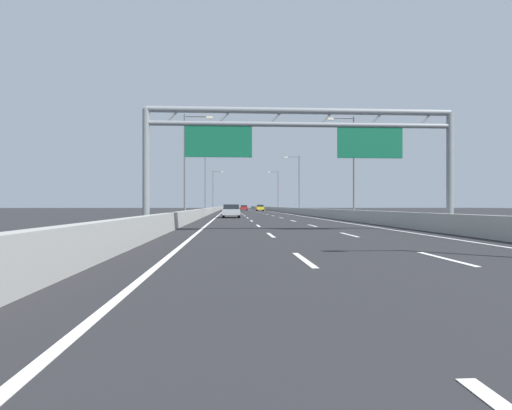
{
  "coord_description": "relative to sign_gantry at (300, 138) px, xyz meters",
  "views": [
    {
      "loc": [
        -3.62,
        1.69,
        1.36
      ],
      "look_at": [
        0.79,
        77.36,
        1.41
      ],
      "focal_mm": 30.82,
      "sensor_mm": 36.0,
      "label": 1
    }
  ],
  "objects": [
    {
      "name": "lane_dash_right_17",
      "position": [
        1.87,
        132.48,
        -4.8
      ],
      "size": [
        0.16,
        3.0,
        0.01
      ],
      "primitive_type": "cube",
      "color": "white",
      "rests_on": "ground_plane"
    },
    {
      "name": "lane_dash_left_6",
      "position": [
        -1.73,
        33.48,
        -4.8
      ],
      "size": [
        0.16,
        3.0,
        0.01
      ],
      "primitive_type": "cube",
      "color": "white",
      "rests_on": "ground_plane"
    },
    {
      "name": "lane_dash_right_2",
      "position": [
        1.87,
        -2.52,
        -4.8
      ],
      "size": [
        0.16,
        3.0,
        0.01
      ],
      "primitive_type": "cube",
      "color": "white",
      "rests_on": "ground_plane"
    },
    {
      "name": "streetlamp_left_distant",
      "position": [
        -7.39,
        81.35,
        0.59
      ],
      "size": [
        2.58,
        0.28,
        9.5
      ],
      "color": "slate",
      "rests_on": "ground_plane"
    },
    {
      "name": "ground_plane",
      "position": [
        0.07,
        75.98,
        -4.81
      ],
      "size": [
        260.0,
        260.0,
        0.0
      ],
      "primitive_type": "plane",
      "color": "#262628"
    },
    {
      "name": "lane_dash_left_15",
      "position": [
        -1.73,
        114.48,
        -4.8
      ],
      "size": [
        0.16,
        3.0,
        0.01
      ],
      "primitive_type": "cube",
      "color": "white",
      "rests_on": "ground_plane"
    },
    {
      "name": "green_car",
      "position": [
        -3.42,
        59.14,
        -4.05
      ],
      "size": [
        1.71,
        4.3,
        1.48
      ],
      "color": "#1E7A38",
      "rests_on": "ground_plane"
    },
    {
      "name": "lane_dash_left_4",
      "position": [
        -1.73,
        15.48,
        -4.8
      ],
      "size": [
        0.16,
        3.0,
        0.01
      ],
      "primitive_type": "cube",
      "color": "white",
      "rests_on": "ground_plane"
    },
    {
      "name": "streetlamp_right_mid",
      "position": [
        7.54,
        17.31,
        0.59
      ],
      "size": [
        2.58,
        0.28,
        9.5
      ],
      "color": "slate",
      "rests_on": "ground_plane"
    },
    {
      "name": "lane_dash_left_2",
      "position": [
        -1.73,
        -2.52,
        -4.8
      ],
      "size": [
        0.16,
        3.0,
        0.01
      ],
      "primitive_type": "cube",
      "color": "white",
      "rests_on": "ground_plane"
    },
    {
      "name": "streetlamp_left_far",
      "position": [
        -7.39,
        49.33,
        0.59
      ],
      "size": [
        2.58,
        0.28,
        9.5
      ],
      "color": "slate",
      "rests_on": "ground_plane"
    },
    {
      "name": "lane_dash_right_7",
      "position": [
        1.87,
        42.48,
        -4.8
      ],
      "size": [
        0.16,
        3.0,
        0.01
      ],
      "primitive_type": "cube",
      "color": "white",
      "rests_on": "ground_plane"
    },
    {
      "name": "lane_dash_right_11",
      "position": [
        1.87,
        78.48,
        -4.8
      ],
      "size": [
        0.16,
        3.0,
        0.01
      ],
      "primitive_type": "cube",
      "color": "white",
      "rests_on": "ground_plane"
    },
    {
      "name": "lane_dash_right_15",
      "position": [
        1.87,
        114.48,
        -4.8
      ],
      "size": [
        0.16,
        3.0,
        0.01
      ],
      "primitive_type": "cube",
      "color": "white",
      "rests_on": "ground_plane"
    },
    {
      "name": "streetlamp_right_far",
      "position": [
        7.54,
        49.33,
        0.59
      ],
      "size": [
        2.58,
        0.28,
        9.5
      ],
      "color": "slate",
      "rests_on": "ground_plane"
    },
    {
      "name": "edge_line_right",
      "position": [
        5.32,
        63.98,
        -4.8
      ],
      "size": [
        0.16,
        176.0,
        0.01
      ],
      "primitive_type": "cube",
      "color": "white",
      "rests_on": "ground_plane"
    },
    {
      "name": "lane_dash_left_9",
      "position": [
        -1.73,
        60.48,
        -4.8
      ],
      "size": [
        0.16,
        3.0,
        0.01
      ],
      "primitive_type": "cube",
      "color": "white",
      "rests_on": "ground_plane"
    },
    {
      "name": "lane_dash_right_4",
      "position": [
        1.87,
        15.48,
        -4.8
      ],
      "size": [
        0.16,
        3.0,
        0.01
      ],
      "primitive_type": "cube",
      "color": "white",
      "rests_on": "ground_plane"
    },
    {
      "name": "lane_dash_right_16",
      "position": [
        1.87,
        123.48,
        -4.8
      ],
      "size": [
        0.16,
        3.0,
        0.01
      ],
      "primitive_type": "cube",
      "color": "white",
      "rests_on": "ground_plane"
    },
    {
      "name": "lane_dash_right_1",
      "position": [
        1.87,
        -11.52,
        -4.8
      ],
      "size": [
        0.16,
        3.0,
        0.01
      ],
      "primitive_type": "cube",
      "color": "white",
      "rests_on": "ground_plane"
    },
    {
      "name": "lane_dash_left_13",
      "position": [
        -1.73,
        96.48,
        -4.8
      ],
      "size": [
        0.16,
        3.0,
        0.01
      ],
      "primitive_type": "cube",
      "color": "white",
      "rests_on": "ground_plane"
    },
    {
      "name": "lane_dash_right_13",
      "position": [
        1.87,
        96.48,
        -4.8
      ],
      "size": [
        0.16,
        3.0,
        0.01
      ],
      "primitive_type": "cube",
      "color": "white",
      "rests_on": "ground_plane"
    },
    {
      "name": "silver_car",
      "position": [
        -3.47,
        25.8,
        -4.07
      ],
      "size": [
        1.9,
        4.69,
        1.45
      ],
      "color": "#A8ADB2",
      "rests_on": "ground_plane"
    },
    {
      "name": "lane_dash_right_12",
      "position": [
        1.87,
        87.48,
        -4.8
      ],
      "size": [
        0.16,
        3.0,
        0.01
      ],
      "primitive_type": "cube",
      "color": "white",
      "rests_on": "ground_plane"
    },
    {
      "name": "lane_dash_left_17",
      "position": [
        -1.73,
        132.48,
        -4.8
      ],
      "size": [
        0.16,
        3.0,
        0.01
      ],
      "primitive_type": "cube",
      "color": "white",
      "rests_on": "ground_plane"
    },
    {
      "name": "lane_dash_right_10",
      "position": [
        1.87,
        69.48,
        -4.8
      ],
      "size": [
        0.16,
        3.0,
        0.01
      ],
      "primitive_type": "cube",
      "color": "white",
      "rests_on": "ground_plane"
    },
    {
      "name": "lane_dash_left_1",
      "position": [
        -1.73,
        -11.52,
        -4.8
      ],
      "size": [
        0.16,
        3.0,
        0.01
      ],
      "primitive_type": "cube",
      "color": "white",
      "rests_on": "ground_plane"
    },
    {
      "name": "edge_line_left",
      "position": [
        -5.18,
        63.98,
        -4.8
      ],
      "size": [
        0.16,
        176.0,
        0.01
      ],
      "primitive_type": "cube",
      "color": "white",
      "rests_on": "ground_plane"
    },
    {
      "name": "streetlamp_left_mid",
      "position": [
        -7.39,
        17.31,
        0.59
      ],
      "size": [
        2.58,
        0.28,
        9.5
      ],
      "color": "slate",
      "rests_on": "ground_plane"
    },
    {
      "name": "yellow_car",
      "position": [
        3.52,
        82.43,
        -4.04
      ],
      "size": [
        1.71,
        4.13,
        1.48
      ],
      "color": "yellow",
      "rests_on": "ground_plane"
    },
    {
      "name": "lane_dash_right_8",
      "position": [
        1.87,
        51.48,
        -4.8
      ],
      "size": [
        0.16,
        3.0,
        0.01
      ],
      "primitive_type": "cube",
      "color": "white",
      "rests_on": "ground_plane"
    },
    {
      "name": "lane_dash_right_5",
      "position": [
        1.87,
        24.48,
        -4.8
      ],
      "size": [
        0.16,
        3.0,
        0.01
      ],
      "primitive_type": "cube",
      "color": "white",
      "rests_on": "ground_plane"
    },
    {
      "name": "lane_dash_left_10",
      "position": [
        -1.73,
        69.48,
        -4.8
      ],
      "size": [
        0.16,
        3.0,
        0.01
      ],
      "primitive_type": "cube",
      "color": "white",
      "rests_on": "ground_plane"
    },
    {
      "name": "lane_dash_right_9",
      "position": [
        1.87,
        60.48,
        -4.8
      ],
      "size": [
        0.16,
        3.0,
        0.01
      ],
      "primitive_type": "cube",
      "color": "white",
      "rests_on": "ground_plane"
    },
    {
      "name": "lane_dash_left_12",
      "position": [
        -1.73,
        87.48,
        -4.8
      ],
      "size": [
        0.16,
        3.0,
        0.01
      ],
      "primitive_type": "cube",
      "color": "white",
      "rests_on": "ground_plane"
    },
    {
      "name": "lane_dash_left_7",
      "position": [
        -1.73,
        42.48,
        -4.8
      ],
      "size": [
        0.16,
        3.0,
        0.01
      ],
      "primitive_type": "cube",
      "color": "white",
      "rests_on": "ground_plane"
    },
    {
      "name": "lane_dash_right_14",
      "position": [
        1.87,
        105.48,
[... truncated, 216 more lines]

